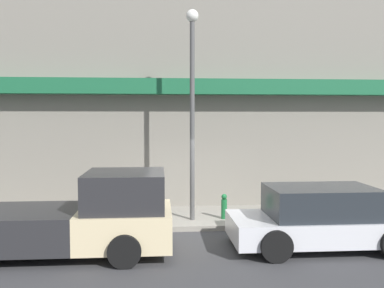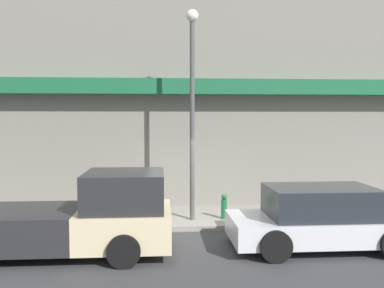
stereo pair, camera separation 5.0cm
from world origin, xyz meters
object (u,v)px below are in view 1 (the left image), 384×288
at_px(fire_hydrant, 224,206).
at_px(street_lamp, 192,91).
at_px(parked_car, 321,218).
at_px(pickup_truck, 73,219).

relative_size(fire_hydrant, street_lamp, 0.12).
bearing_deg(parked_car, pickup_truck, -179.05).
height_order(parked_car, fire_hydrant, parked_car).
distance_m(parked_car, fire_hydrant, 3.19).
relative_size(pickup_truck, fire_hydrant, 7.14).
relative_size(parked_car, street_lamp, 0.71).
distance_m(pickup_truck, parked_car, 5.84).
height_order(fire_hydrant, street_lamp, street_lamp).
bearing_deg(street_lamp, fire_hydrant, 2.83).
relative_size(parked_car, fire_hydrant, 5.87).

